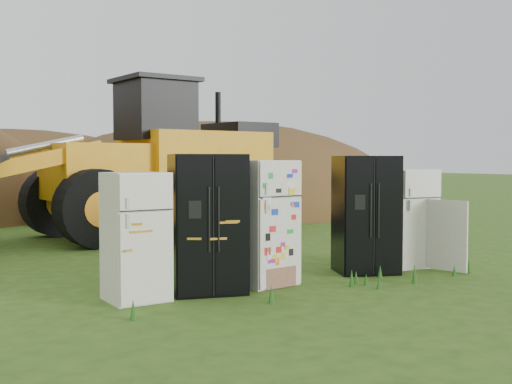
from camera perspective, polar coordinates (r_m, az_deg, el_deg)
ground at (r=9.90m, az=3.48°, el=-7.86°), size 120.00×120.00×0.00m
fridge_leftmost at (r=8.55m, az=-10.63°, el=-3.91°), size 0.74×0.71×1.68m
fridge_black_side at (r=8.92m, az=-4.34°, el=-2.81°), size 1.19×1.05×1.92m
fridge_sticker at (r=9.46m, az=0.62°, el=-2.73°), size 0.90×0.85×1.84m
fridge_black_right at (r=10.61m, az=9.73°, el=-1.96°), size 1.19×1.11×1.91m
fridge_open_door at (r=11.37m, az=13.46°, el=-2.26°), size 0.86×0.82×1.68m
wheel_loader at (r=15.26m, az=-12.11°, el=3.04°), size 7.98×3.58×3.78m
dirt_mound_right at (r=23.13m, az=-3.14°, el=-1.63°), size 15.23×11.17×6.38m
dirt_mound_back at (r=26.69m, az=-21.04°, el=-1.20°), size 16.04×10.70×6.03m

